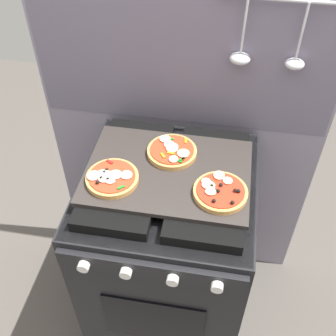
{
  "coord_description": "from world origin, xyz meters",
  "views": [
    {
      "loc": [
        0.16,
        -0.96,
        1.89
      ],
      "look_at": [
        0.0,
        0.0,
        0.93
      ],
      "focal_mm": 44.88,
      "sensor_mm": 36.0,
      "label": 1
    }
  ],
  "objects_px": {
    "stove": "(168,251)",
    "baking_tray": "(168,172)",
    "pizza_left": "(112,178)",
    "pizza_right": "(220,191)",
    "pizza_center": "(173,151)"
  },
  "relations": [
    {
      "from": "baking_tray",
      "to": "pizza_center",
      "type": "relative_size",
      "value": 3.19
    },
    {
      "from": "baking_tray",
      "to": "pizza_center",
      "type": "height_order",
      "value": "pizza_center"
    },
    {
      "from": "pizza_right",
      "to": "baking_tray",
      "type": "bearing_deg",
      "value": 156.6
    },
    {
      "from": "stove",
      "to": "pizza_left",
      "type": "distance_m",
      "value": 0.51
    },
    {
      "from": "stove",
      "to": "baking_tray",
      "type": "xyz_separation_m",
      "value": [
        0.0,
        0.0,
        0.46
      ]
    },
    {
      "from": "stove",
      "to": "baking_tray",
      "type": "relative_size",
      "value": 1.67
    },
    {
      "from": "stove",
      "to": "pizza_left",
      "type": "relative_size",
      "value": 5.31
    },
    {
      "from": "pizza_center",
      "to": "pizza_right",
      "type": "bearing_deg",
      "value": -42.45
    },
    {
      "from": "baking_tray",
      "to": "pizza_right",
      "type": "xyz_separation_m",
      "value": [
        0.18,
        -0.08,
        0.02
      ]
    },
    {
      "from": "baking_tray",
      "to": "pizza_center",
      "type": "xyz_separation_m",
      "value": [
        0.0,
        0.08,
        0.02
      ]
    },
    {
      "from": "pizza_left",
      "to": "pizza_center",
      "type": "xyz_separation_m",
      "value": [
        0.17,
        0.16,
        0.0
      ]
    },
    {
      "from": "stove",
      "to": "pizza_left",
      "type": "height_order",
      "value": "pizza_left"
    },
    {
      "from": "stove",
      "to": "pizza_left",
      "type": "bearing_deg",
      "value": -156.09
    },
    {
      "from": "stove",
      "to": "pizza_center",
      "type": "bearing_deg",
      "value": 86.61
    },
    {
      "from": "baking_tray",
      "to": "pizza_left",
      "type": "relative_size",
      "value": 3.19
    }
  ]
}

